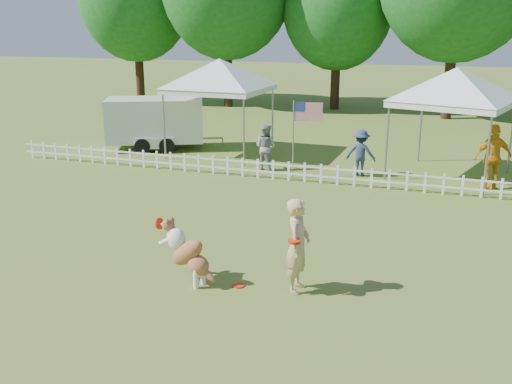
% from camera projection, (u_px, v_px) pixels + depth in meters
% --- Properties ---
extents(ground, '(120.00, 120.00, 0.00)m').
position_uv_depth(ground, '(250.00, 280.00, 10.67)').
color(ground, '#506B21').
rests_on(ground, ground).
extents(picket_fence, '(22.00, 0.08, 0.60)m').
position_uv_depth(picket_fence, '(329.00, 174.00, 16.93)').
color(picket_fence, white).
rests_on(picket_fence, ground).
extents(handler, '(0.42, 0.63, 1.72)m').
position_uv_depth(handler, '(298.00, 246.00, 10.02)').
color(handler, tan).
rests_on(handler, ground).
extents(dog, '(1.21, 0.63, 1.19)m').
position_uv_depth(dog, '(188.00, 253.00, 10.38)').
color(dog, brown).
rests_on(dog, ground).
extents(frisbee_on_turf, '(0.30, 0.30, 0.02)m').
position_uv_depth(frisbee_on_turf, '(238.00, 285.00, 10.41)').
color(frisbee_on_turf, red).
rests_on(frisbee_on_turf, ground).
extents(canopy_tent_left, '(3.31, 3.31, 3.35)m').
position_uv_depth(canopy_tent_left, '(220.00, 108.00, 20.55)').
color(canopy_tent_left, silver).
rests_on(canopy_tent_left, ground).
extents(canopy_tent_right, '(3.94, 3.94, 3.29)m').
position_uv_depth(canopy_tent_right, '(452.00, 124.00, 17.45)').
color(canopy_tent_right, silver).
rests_on(canopy_tent_right, ground).
extents(cargo_trailer, '(4.87, 3.64, 1.96)m').
position_uv_depth(cargo_trailer, '(155.00, 123.00, 21.61)').
color(cargo_trailer, white).
rests_on(cargo_trailer, ground).
extents(flag_pole, '(0.93, 0.27, 2.41)m').
position_uv_depth(flag_pole, '(293.00, 140.00, 17.36)').
color(flag_pole, gray).
rests_on(flag_pole, ground).
extents(spectator_a, '(0.85, 0.74, 1.50)m').
position_uv_depth(spectator_a, '(266.00, 147.00, 18.51)').
color(spectator_a, gray).
rests_on(spectator_a, ground).
extents(spectator_b, '(0.97, 0.60, 1.45)m').
position_uv_depth(spectator_b, '(361.00, 153.00, 17.81)').
color(spectator_b, '#263651').
rests_on(spectator_b, ground).
extents(spectator_c, '(1.20, 0.90, 1.89)m').
position_uv_depth(spectator_c, '(493.00, 157.00, 16.26)').
color(spectator_c, orange).
rests_on(spectator_c, ground).
extents(tree_far_left, '(6.60, 6.60, 11.00)m').
position_uv_depth(tree_far_left, '(136.00, 8.00, 33.74)').
color(tree_far_left, '#17511A').
rests_on(tree_far_left, ground).
extents(tree_center_left, '(6.00, 6.00, 9.80)m').
position_uv_depth(tree_center_left, '(338.00, 18.00, 30.61)').
color(tree_center_left, '#17511A').
rests_on(tree_center_left, ground).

